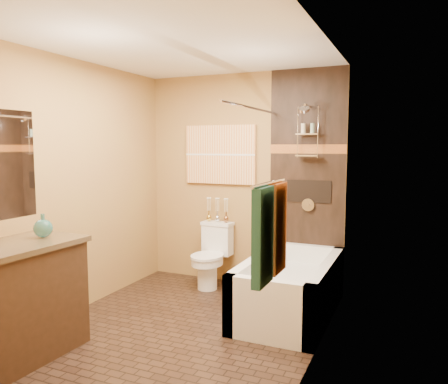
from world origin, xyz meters
The scene contains 22 objects.
floor centered at (0.00, 0.00, 0.00)m, with size 3.00×3.00×0.00m, color black.
wall_left centered at (-1.20, 0.00, 1.25)m, with size 0.02×3.00×2.50m, color #936238.
wall_right centered at (1.20, 0.00, 1.25)m, with size 0.02×3.00×2.50m, color #936238.
wall_back centered at (0.00, 1.50, 1.25)m, with size 2.40×0.02×2.50m, color #936238.
wall_front centered at (0.00, -1.50, 1.25)m, with size 2.40×0.02×2.50m, color #936238.
ceiling centered at (0.00, 0.00, 2.50)m, with size 3.00×3.00×0.00m, color silver.
alcove_tile_back centered at (0.78, 1.49, 1.25)m, with size 0.85×0.01×2.50m, color black.
alcove_tile_right centered at (1.19, 0.75, 1.25)m, with size 0.01×1.50×2.50m, color black.
mosaic_band_back centered at (0.78, 1.48, 1.62)m, with size 0.85×0.01×0.10m, color brown.
mosaic_band_right centered at (1.18, 0.75, 1.62)m, with size 0.01×1.50×0.10m, color brown.
alcove_niche centered at (0.80, 1.48, 1.15)m, with size 0.50×0.01×0.25m, color black.
shower_fixtures centered at (0.80, 1.38, 1.67)m, with size 0.24×0.33×1.16m.
curtain_rod centered at (0.40, 0.75, 2.02)m, with size 0.03×0.03×1.55m, color silver.
towel_bar centered at (1.15, -1.05, 1.45)m, with size 0.02×0.02×0.55m, color silver.
towel_teal centered at (1.16, -1.18, 1.18)m, with size 0.05×0.22×0.52m, color navy.
towel_rust centered at (1.16, -0.92, 1.18)m, with size 0.05×0.22×0.52m, color brown.
sunset_painting centered at (-0.28, 1.48, 1.55)m, with size 0.90×0.04×0.70m, color orange.
bathtub centered at (0.80, 0.75, 0.22)m, with size 0.80×1.50×0.55m.
toilet centered at (-0.28, 1.22, 0.38)m, with size 0.38×0.56×0.74m.
vanity centered at (-0.92, -0.99, 0.46)m, with size 0.68×1.06×0.91m.
teal_bottle centered at (-0.87, -0.71, 1.01)m, with size 0.15×0.15×0.24m, color #226764, non-canonical shape.
bud_vases centered at (-0.28, 1.39, 0.90)m, with size 0.29×0.06×0.28m.
Camera 1 is at (1.88, -3.32, 1.65)m, focal length 35.00 mm.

